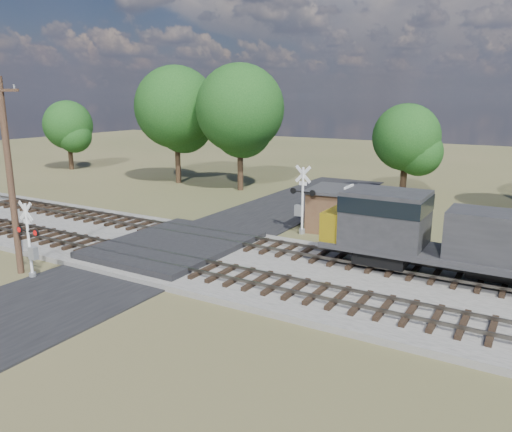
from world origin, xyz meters
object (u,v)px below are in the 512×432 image
Objects in this scene: crossing_signal_near at (31,247)px; utility_pole at (10,173)px; crossing_signal_far at (301,206)px; equipment_shed at (341,209)px.

utility_pole reaches higher than crossing_signal_near.
crossing_signal_near is at bearing -12.70° from utility_pole.
crossing_signal_far reaches higher than equipment_shed.
crossing_signal_far is (7.80, 14.22, 0.26)m from crossing_signal_near.
utility_pole reaches higher than crossing_signal_far.
equipment_shed is (1.88, 2.26, -0.45)m from crossing_signal_far.
crossing_signal_far reaches higher than crossing_signal_near.
crossing_signal_near is 19.11m from equipment_shed.
crossing_signal_near is at bearing -125.34° from equipment_shed.
crossing_signal_far is 1.01× the size of equipment_shed.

